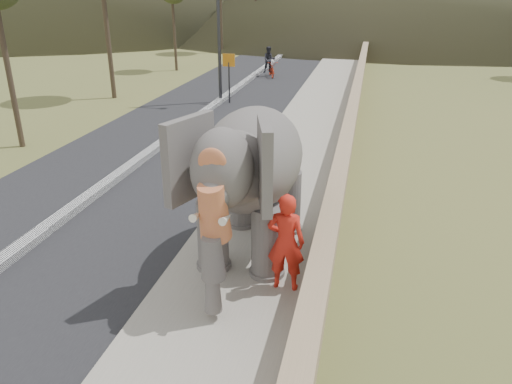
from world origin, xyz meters
TOP-DOWN VIEW (x-y plane):
  - ground at (0.00, 0.00)m, footprint 160.00×160.00m
  - road at (-5.00, 10.00)m, footprint 7.00×120.00m
  - median at (-5.00, 10.00)m, footprint 0.35×120.00m
  - walkway at (0.00, 10.00)m, footprint 3.00×120.00m
  - parapet at (1.65, 10.00)m, footprint 0.30×120.00m
  - signboard at (-4.50, 14.98)m, footprint 0.60×0.08m
  - elephant_and_man at (0.02, 0.69)m, footprint 2.48×4.52m
  - motorcyclist at (-4.00, 22.93)m, footprint 1.24×1.99m
  - trees at (-2.94, 29.47)m, footprint 41.64×42.00m

SIDE VIEW (x-z plane):
  - ground at x=0.00m, z-range 0.00..0.00m
  - road at x=-5.00m, z-range 0.00..0.03m
  - walkway at x=0.00m, z-range 0.00..0.15m
  - median at x=-5.00m, z-range 0.00..0.22m
  - parapet at x=1.65m, z-range 0.00..1.10m
  - motorcyclist at x=-4.00m, z-range -0.22..1.66m
  - signboard at x=-4.50m, z-range 0.44..2.84m
  - elephant_and_man at x=0.02m, z-range 0.14..3.37m
  - trees at x=-2.94m, z-range -0.73..8.59m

